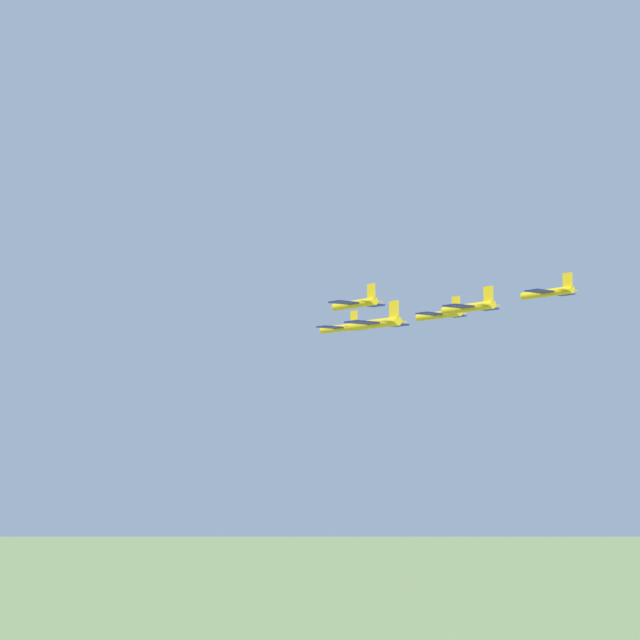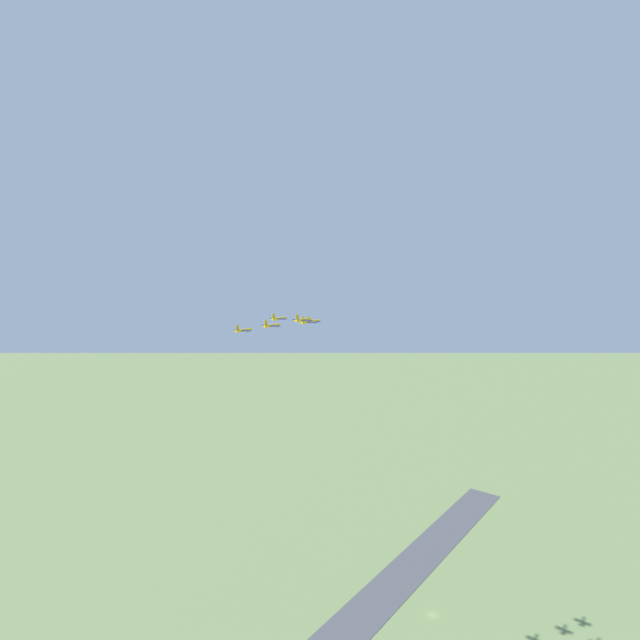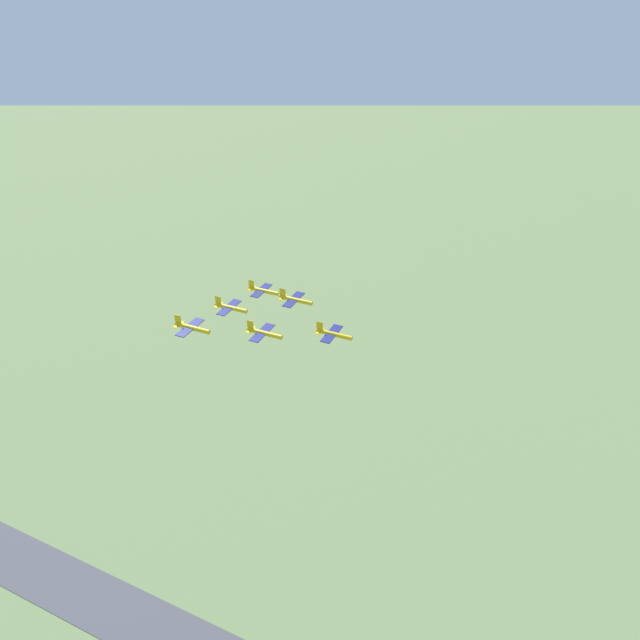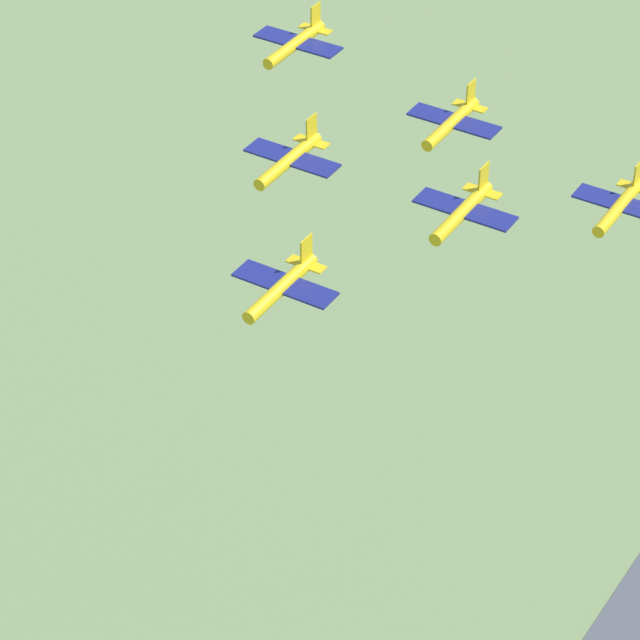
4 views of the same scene
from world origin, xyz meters
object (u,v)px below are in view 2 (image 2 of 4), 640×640
(jet_1, at_px, (279,319))
(jet_5, at_px, (303,320))
(jet_2, at_px, (308,322))
(jet_3, at_px, (243,330))
(jet_4, at_px, (271,326))
(jet_0, at_px, (312,321))

(jet_1, bearing_deg, jet_5, -29.54)
(jet_2, height_order, jet_3, jet_2)
(jet_3, height_order, jet_4, jet_4)
(jet_1, distance_m, jet_5, 24.79)
(jet_1, relative_size, jet_3, 1.00)
(jet_1, relative_size, jet_4, 1.00)
(jet_2, relative_size, jet_4, 1.00)
(jet_0, relative_size, jet_5, 1.00)
(jet_0, distance_m, jet_3, 28.38)
(jet_2, distance_m, jet_3, 24.97)
(jet_0, relative_size, jet_1, 1.00)
(jet_2, bearing_deg, jet_5, -59.53)
(jet_0, bearing_deg, jet_3, -120.47)
(jet_3, xyz_separation_m, jet_5, (28.51, -3.15, 5.69))
(jet_0, xyz_separation_m, jet_4, (-2.68, -24.23, 0.52))
(jet_1, distance_m, jet_2, 14.35)
(jet_1, height_order, jet_4, jet_1)
(jet_2, bearing_deg, jet_4, -120.47)
(jet_1, xyz_separation_m, jet_2, (14.26, -1.57, -0.39))
(jet_0, xyz_separation_m, jet_1, (-8.47, -11.33, 1.63))
(jet_1, bearing_deg, jet_2, -0.00)
(jet_3, bearing_deg, jet_4, 0.00)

